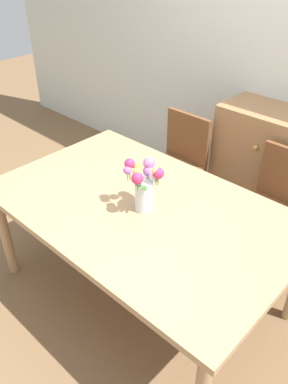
{
  "coord_description": "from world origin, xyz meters",
  "views": [
    {
      "loc": [
        1.31,
        -1.37,
        2.14
      ],
      "look_at": [
        0.03,
        -0.02,
        0.88
      ],
      "focal_mm": 36.52,
      "sensor_mm": 36.0,
      "label": 1
    }
  ],
  "objects_px": {
    "chair_left": "(178,160)",
    "dining_table": "(142,215)",
    "flower_vase": "(145,183)",
    "chair_right": "(277,202)"
  },
  "relations": [
    {
      "from": "dining_table",
      "to": "chair_right",
      "type": "height_order",
      "value": "chair_right"
    },
    {
      "from": "dining_table",
      "to": "chair_right",
      "type": "relative_size",
      "value": 2.07
    },
    {
      "from": "chair_left",
      "to": "chair_right",
      "type": "distance_m",
      "value": 0.9
    },
    {
      "from": "dining_table",
      "to": "flower_vase",
      "type": "distance_m",
      "value": 0.25
    },
    {
      "from": "dining_table",
      "to": "chair_left",
      "type": "xyz_separation_m",
      "value": [
        -0.45,
        0.93,
        -0.17
      ]
    },
    {
      "from": "dining_table",
      "to": "flower_vase",
      "type": "xyz_separation_m",
      "value": [
        0.03,
        -0.01,
        0.25
      ]
    },
    {
      "from": "chair_left",
      "to": "flower_vase",
      "type": "relative_size",
      "value": 2.87
    },
    {
      "from": "flower_vase",
      "to": "dining_table",
      "type": "bearing_deg",
      "value": 166.04
    },
    {
      "from": "chair_left",
      "to": "dining_table",
      "type": "bearing_deg",
      "value": 115.93
    },
    {
      "from": "chair_right",
      "to": "flower_vase",
      "type": "xyz_separation_m",
      "value": [
        -0.42,
        -0.93,
        0.42
      ]
    }
  ]
}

